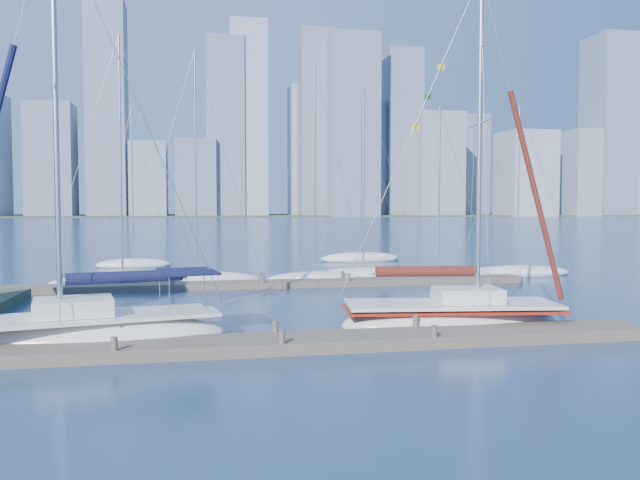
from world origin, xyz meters
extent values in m
plane|color=navy|center=(0.00, 0.00, 0.00)|extent=(700.00, 700.00, 0.00)
cube|color=brown|center=(0.00, 0.00, 0.20)|extent=(26.00, 2.00, 0.40)
cube|color=brown|center=(2.00, 16.00, 0.18)|extent=(30.00, 1.80, 0.36)
cube|color=#38472D|center=(0.00, 320.00, 0.00)|extent=(800.00, 100.00, 1.50)
ellipsoid|color=silver|center=(-6.02, 1.84, 0.26)|extent=(9.18, 4.56, 1.54)
cube|color=silver|center=(-6.02, 1.84, 0.98)|extent=(8.50, 4.20, 0.12)
cube|color=silver|center=(-6.62, 1.72, 1.34)|extent=(2.79, 2.32, 0.57)
cylinder|color=silver|center=(-7.02, 1.64, 7.72)|extent=(0.19, 0.19, 13.39)
cylinder|color=silver|center=(-4.98, 2.05, 2.16)|extent=(4.10, 0.92, 0.10)
cylinder|color=#101435|center=(-4.98, 2.05, 2.26)|extent=(3.84, 1.16, 0.41)
cube|color=#101435|center=(-2.92, 2.46, 2.36)|extent=(2.30, 2.76, 0.08)
ellipsoid|color=silver|center=(6.90, 2.22, 0.25)|extent=(8.89, 3.88, 1.51)
cube|color=silver|center=(6.90, 2.22, 0.96)|extent=(8.23, 3.58, 0.12)
cube|color=silver|center=(7.50, 2.14, 1.31)|extent=(2.63, 2.12, 0.55)
cylinder|color=silver|center=(7.90, 2.09, 7.17)|extent=(0.18, 0.18, 12.32)
cylinder|color=silver|center=(5.88, 2.35, 2.11)|extent=(4.05, 0.61, 0.10)
cylinder|color=#4E1610|center=(5.88, 2.35, 2.21)|extent=(3.77, 0.87, 0.40)
cube|color=maroon|center=(6.90, 2.22, 0.78)|extent=(8.43, 3.71, 0.10)
ellipsoid|color=silver|center=(-6.95, 17.80, 0.21)|extent=(8.48, 2.63, 1.13)
cylinder|color=silver|center=(-6.95, 17.80, 7.77)|extent=(0.12, 0.12, 13.49)
ellipsoid|color=silver|center=(-2.70, 18.44, 0.20)|extent=(7.86, 2.90, 1.08)
cylinder|color=silver|center=(-2.70, 18.44, 7.49)|extent=(0.12, 0.12, 13.01)
ellipsoid|color=silver|center=(4.46, 17.63, 0.19)|extent=(6.29, 2.72, 1.03)
cylinder|color=silver|center=(4.46, 17.63, 7.10)|extent=(0.11, 0.11, 12.33)
ellipsoid|color=silver|center=(7.98, 19.28, 0.19)|extent=(7.91, 3.77, 1.07)
cylinder|color=silver|center=(7.98, 19.28, 6.70)|extent=(0.12, 0.12, 11.45)
ellipsoid|color=silver|center=(12.44, 17.47, 0.19)|extent=(7.89, 3.45, 1.07)
cylinder|color=silver|center=(12.44, 17.47, 5.98)|extent=(0.12, 0.12, 10.01)
ellipsoid|color=silver|center=(18.58, 18.74, 0.19)|extent=(7.98, 4.19, 1.07)
cylinder|color=silver|center=(18.58, 18.74, 6.21)|extent=(0.12, 0.12, 10.48)
ellipsoid|color=silver|center=(-7.57, 30.20, 0.18)|extent=(6.00, 4.06, 0.98)
cylinder|color=silver|center=(-7.57, 30.20, 6.61)|extent=(0.11, 0.11, 11.43)
ellipsoid|color=silver|center=(11.13, 32.06, 0.21)|extent=(7.23, 3.04, 1.16)
cylinder|color=silver|center=(11.13, 32.06, 7.27)|extent=(0.13, 0.13, 12.43)
cube|color=slate|center=(-69.73, 287.50, 26.20)|extent=(20.66, 17.63, 52.39)
cube|color=#8793A3|center=(-47.55, 309.43, 21.08)|extent=(14.32, 17.61, 42.16)
cube|color=gray|center=(-25.94, 284.92, 17.58)|extent=(16.71, 19.81, 35.17)
cube|color=slate|center=(-4.22, 286.68, 18.48)|extent=(19.15, 16.86, 36.96)
cube|color=#8793A3|center=(21.35, 289.48, 47.56)|extent=(17.89, 14.99, 95.12)
cube|color=gray|center=(51.90, 304.67, 33.79)|extent=(15.84, 17.46, 67.58)
cube|color=slate|center=(70.99, 278.50, 44.10)|extent=(24.20, 18.95, 88.19)
cube|color=#8793A3|center=(91.42, 294.72, 29.12)|extent=(13.08, 17.11, 58.25)
cube|color=gray|center=(115.77, 279.60, 26.04)|extent=(22.62, 18.80, 52.07)
cube|color=slate|center=(147.05, 309.52, 28.01)|extent=(16.13, 17.52, 56.02)
cube|color=#8793A3|center=(164.09, 278.94, 21.89)|extent=(24.50, 23.94, 43.79)
cube|color=gray|center=(194.50, 279.05, 22.56)|extent=(14.38, 21.38, 45.12)
cube|color=slate|center=(213.93, 282.23, 47.99)|extent=(21.07, 23.60, 95.97)
cube|color=#8793A3|center=(241.25, 301.60, 37.73)|extent=(15.21, 17.08, 75.47)
cube|color=slate|center=(-45.00, 290.00, 50.42)|extent=(17.78, 18.00, 100.83)
cube|color=slate|center=(10.00, 290.00, 43.23)|extent=(18.10, 18.00, 86.46)
cube|color=slate|center=(55.00, 290.00, 46.18)|extent=(16.60, 18.00, 92.36)
cube|color=slate|center=(100.00, 290.00, 42.54)|extent=(18.33, 18.00, 85.08)
camera|label=1|loc=(-2.47, -19.96, 4.63)|focal=35.00mm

